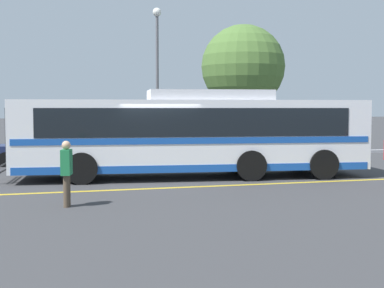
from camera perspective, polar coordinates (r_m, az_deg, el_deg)
name	(u,v)px	position (r m, az deg, el deg)	size (l,w,h in m)	color
ground_plane	(155,179)	(17.90, -3.96, -3.77)	(220.00, 220.00, 0.00)	#38383A
lane_strip_0	(211,186)	(16.28, 2.05, -4.52)	(0.20, 31.78, 0.01)	gold
curb_strip	(152,157)	(25.31, -4.29, -1.36)	(39.78, 0.36, 0.15)	#99999E
transit_bus	(193,133)	(18.24, 0.06, 1.17)	(12.27, 3.86, 2.98)	white
parked_car_1	(42,149)	(23.49, -15.76, -0.47)	(4.60, 1.95, 1.27)	navy
pedestrian_0	(67,170)	(13.17, -13.23, -2.68)	(0.31, 0.46, 1.59)	brown
street_lamp	(157,61)	(25.93, -3.73, 8.78)	(0.41, 0.41, 7.14)	#59595E
tree_0	(243,67)	(29.85, 5.48, 8.20)	(4.60, 4.60, 6.95)	#513823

